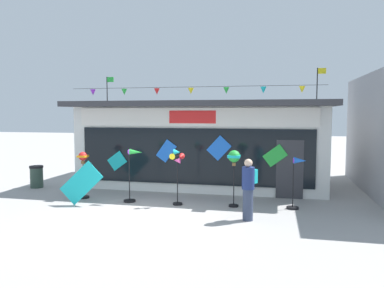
{
  "coord_description": "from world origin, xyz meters",
  "views": [
    {
      "loc": [
        3.77,
        -9.53,
        2.9
      ],
      "look_at": [
        1.06,
        2.53,
        1.87
      ],
      "focal_mm": 34.57,
      "sensor_mm": 36.0,
      "label": 1
    }
  ],
  "objects": [
    {
      "name": "wind_spinner_far_left",
      "position": [
        -2.59,
        1.81,
        1.14
      ],
      "size": [
        0.37,
        0.37,
        1.59
      ],
      "color": "black",
      "rests_on": "ground_plane"
    },
    {
      "name": "trash_bin",
      "position": [
        -5.29,
        3.05,
        0.43
      ],
      "size": [
        0.52,
        0.52,
        0.86
      ],
      "color": "#2D4238",
      "rests_on": "ground_plane"
    },
    {
      "name": "kite_shop_building",
      "position": [
        0.91,
        5.72,
        1.69
      ],
      "size": [
        9.79,
        5.61,
        4.67
      ],
      "color": "silver",
      "rests_on": "ground_plane"
    },
    {
      "name": "display_kite_on_ground",
      "position": [
        -2.17,
        0.94,
        0.7
      ],
      "size": [
        1.4,
        0.25,
        1.4
      ],
      "primitive_type": "cube",
      "rotation": [
        -0.17,
        0.79,
        0.0
      ],
      "color": "#19B7BC",
      "rests_on": "ground_plane"
    },
    {
      "name": "wind_spinner_right",
      "position": [
        4.45,
        1.9,
        0.98
      ],
      "size": [
        0.56,
        0.37,
        1.59
      ],
      "color": "black",
      "rests_on": "ground_plane"
    },
    {
      "name": "person_near_camera",
      "position": [
        3.1,
        0.4,
        0.89
      ],
      "size": [
        0.42,
        0.48,
        1.68
      ],
      "rotation": [
        0.0,
        0.0,
        5.79
      ],
      "color": "#333D56",
      "rests_on": "ground_plane"
    },
    {
      "name": "ground_plane",
      "position": [
        0.0,
        0.0,
        0.0
      ],
      "size": [
        80.0,
        80.0,
        0.0
      ],
      "primitive_type": "plane",
      "color": "#9E9B99"
    },
    {
      "name": "wind_spinner_center_left",
      "position": [
        0.79,
        1.58,
        1.29
      ],
      "size": [
        0.45,
        0.31,
        1.78
      ],
      "color": "black",
      "rests_on": "ground_plane"
    },
    {
      "name": "wind_spinner_left",
      "position": [
        -0.71,
        1.65,
        1.04
      ],
      "size": [
        0.68,
        0.39,
        1.74
      ],
      "color": "black",
      "rests_on": "ground_plane"
    },
    {
      "name": "wind_spinner_center_right",
      "position": [
        2.56,
        1.77,
        1.44
      ],
      "size": [
        0.38,
        0.38,
        1.76
      ],
      "color": "black",
      "rests_on": "ground_plane"
    }
  ]
}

